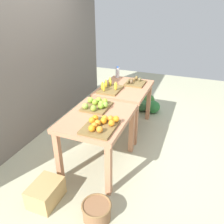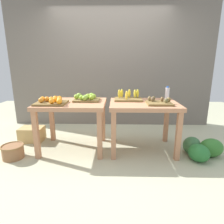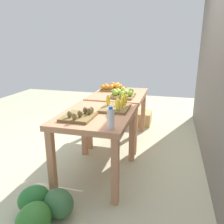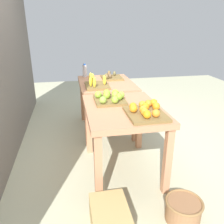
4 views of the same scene
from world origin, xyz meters
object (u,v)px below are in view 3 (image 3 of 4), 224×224
Objects in this scene: water_bottle at (111,119)px; wicker_basket at (111,116)px; apple_bin at (122,94)px; display_table_right at (96,123)px; kiwi_bin at (79,116)px; cardboard_produce_box at (143,118)px; banana_crate at (117,106)px; watermelon_pile at (42,208)px; orange_bin at (113,87)px; display_table_left at (119,100)px.

wicker_basket is at bearing -165.00° from water_bottle.
apple_bin reaches higher than wicker_basket.
display_table_right is 0.28m from kiwi_bin.
apple_bin is 1.04× the size of cardboard_produce_box.
banana_crate is 0.67× the size of watermelon_pile.
kiwi_bin is at bearing -29.67° from display_table_right.
display_table_right is 2.36× the size of orange_bin.
apple_bin is 1.13m from kiwi_bin.
orange_bin reaches higher than display_table_left.
display_table_right is at bearing 0.00° from display_table_left.
banana_crate is at bearing 145.78° from kiwi_bin.
banana_crate is (1.14, 0.34, -0.00)m from orange_bin.
watermelon_pile is 2.02× the size of wicker_basket.
wicker_basket is (-0.58, -0.19, -0.72)m from orange_bin.
apple_bin reaches higher than display_table_left.
water_bottle is 2.58m from wicker_basket.
watermelon_pile is at bearing -15.41° from display_table_right.
banana_crate is 1.10× the size of cardboard_produce_box.
display_table_right reaches higher than watermelon_pile.
apple_bin is 0.63× the size of watermelon_pile.
display_table_right is 2.06m from wicker_basket.
display_table_left is 2.06m from watermelon_pile.
apple_bin is 1.27m from cardboard_produce_box.
orange_bin is at bearing -166.00° from water_bottle.
apple_bin is (-0.91, 0.10, 0.16)m from display_table_right.
banana_crate reaches higher than cardboard_produce_box.
display_table_left and display_table_right have the same top height.
display_table_right is 1.04m from watermelon_pile.
wicker_basket is (-2.38, -0.64, -0.78)m from water_bottle.
orange_bin is 1.19m from banana_crate.
kiwi_bin reaches higher than watermelon_pile.
display_table_left is 0.92m from banana_crate.
display_table_right is 0.93m from apple_bin.
kiwi_bin reaches higher than display_table_right.
wicker_basket is (-1.95, -0.35, -0.56)m from display_table_right.
kiwi_bin is 2.30m from cardboard_produce_box.
watermelon_pile is (1.98, -0.24, -0.53)m from display_table_left.
cardboard_produce_box is (-2.38, 0.01, -0.76)m from water_bottle.
banana_crate reaches higher than display_table_left.
orange_bin is at bearing -147.37° from display_table_left.
water_bottle is at bearing 10.51° from display_table_left.
watermelon_pile is (2.23, -0.07, -0.69)m from orange_bin.
cardboard_produce_box is at bearing 176.04° from banana_crate.
display_table_right is at bearing 6.72° from orange_bin.
water_bottle is at bearing 33.99° from display_table_right.
orange_bin is at bearing -150.63° from apple_bin.
banana_crate is at bearing 17.17° from wicker_basket.
kiwi_bin is (1.58, 0.04, -0.01)m from orange_bin.
wicker_basket is (-2.16, -0.23, -0.70)m from kiwi_bin.
watermelon_pile is (1.76, -0.34, -0.69)m from apple_bin.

